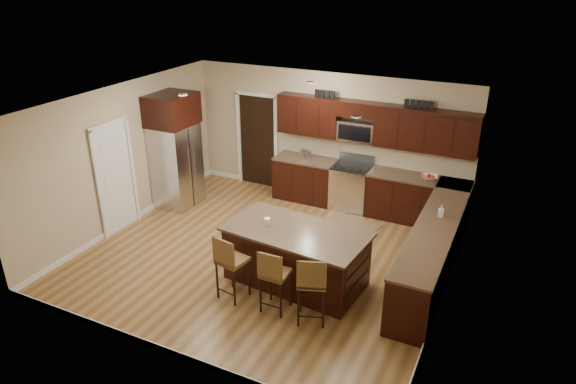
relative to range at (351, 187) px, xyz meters
The scene contains 23 objects.
floor 2.59m from the range, 105.51° to the right, with size 6.00×6.00×0.00m, color olive.
ceiling 3.38m from the range, 105.51° to the right, with size 6.00×6.00×0.00m, color silver.
wall_back 1.15m from the range, 156.28° to the left, with size 6.00×6.00×0.00m, color tan.
wall_left 4.51m from the range, 146.33° to the right, with size 5.50×5.50×0.00m, color tan.
wall_right 3.49m from the range, 46.57° to the right, with size 5.50×5.50×0.00m, color tan.
base_cabinets 1.58m from the range, 39.46° to the right, with size 4.02×3.96×0.92m.
upper_cabinets 1.42m from the range, 20.23° to the left, with size 4.00×0.33×0.80m.
range is the anchor object (origin of this frame).
microwave 1.16m from the range, 90.00° to the left, with size 0.76×0.31×0.40m, color silver.
doorway 2.41m from the range, behind, with size 0.85×0.03×2.06m, color black.
pantry_door 4.61m from the range, 143.07° to the right, with size 0.03×0.80×2.04m, color white.
letter_decor 1.84m from the range, 31.31° to the left, with size 2.20×0.03×0.15m, color black, non-canonical shape.
island 2.95m from the range, 87.66° to the right, with size 2.30×1.36×0.92m.
stool_left 3.83m from the range, 98.60° to the right, with size 0.46×0.46×1.06m.
stool_mid 3.79m from the range, 87.63° to the right, with size 0.39×0.39×1.02m.
stool_right 3.86m from the range, 78.81° to the right, with size 0.51×0.51×1.07m.
refrigerator 3.66m from the range, 157.04° to the right, with size 0.79×0.93×2.35m.
floor_mat 0.91m from the range, 68.27° to the right, with size 1.01×0.67×0.01m, color olive.
fruit_bowl 1.61m from the range, ahead, with size 0.31×0.31×0.08m, color silver.
soap_bottle 2.57m from the range, 36.42° to the right, with size 0.09×0.09×0.19m, color #B2B2B2.
canister_tall 1.21m from the range, behind, with size 0.12×0.12×0.20m, color silver.
canister_short 1.10m from the range, behind, with size 0.11×0.11×0.18m, color silver.
island_jar 3.01m from the range, 97.36° to the right, with size 0.10×0.10×0.10m, color white.
Camera 1 is at (3.70, -6.78, 4.68)m, focal length 32.00 mm.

